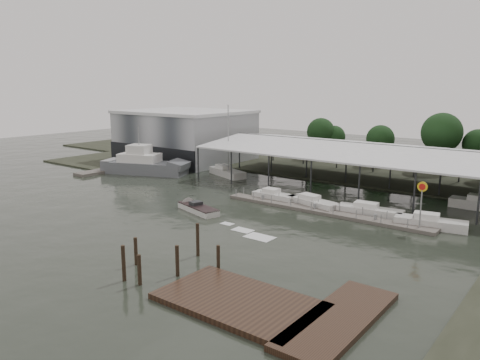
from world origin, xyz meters
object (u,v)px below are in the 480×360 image
Objects in this scene: shell_fuel_sign at (422,196)px; white_sailboat at (227,172)px; speedboat_underway at (196,208)px; grey_trawler at (145,165)px.

white_sailboat is at bearing 162.63° from shell_fuel_sign.
white_sailboat is 23.50m from speedboat_underway.
grey_trawler is 1.30× the size of white_sailboat.
grey_trawler is 0.91× the size of speedboat_underway.
shell_fuel_sign is at bearing -144.49° from speedboat_underway.
grey_trawler is 15.06m from white_sailboat.
grey_trawler is at bearing -12.03° from speedboat_underway.
shell_fuel_sign is 0.44× the size of white_sailboat.
shell_fuel_sign is at bearing 2.68° from white_sailboat.
speedboat_underway is at bearing -49.18° from grey_trawler.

